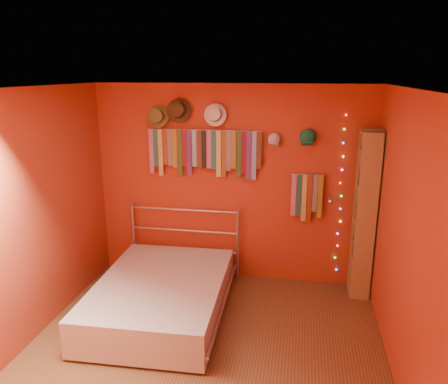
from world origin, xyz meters
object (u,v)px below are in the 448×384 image
Objects in this scene: bed at (161,296)px; tie_rack at (204,150)px; reading_lamp at (330,201)px; bookshelf at (368,215)px.

tie_rack is at bearing 73.63° from bed.
reading_lamp is at bearing 24.67° from bed.
tie_rack reaches higher than reading_lamp.
bed is at bearing -153.77° from reading_lamp.
reading_lamp is (1.55, -0.14, -0.53)m from tie_rack.
bookshelf is at bearing 19.78° from bed.
bookshelf is at bearing -1.64° from reading_lamp.
tie_rack is 0.72× the size of bed.
reading_lamp is 0.47m from bookshelf.
tie_rack is 2.11m from bookshelf.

